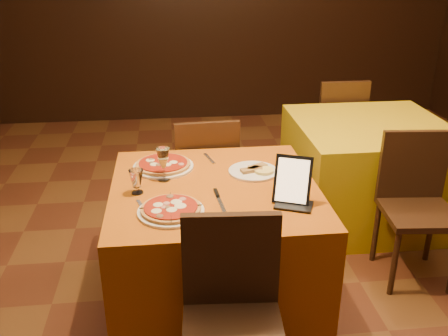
{
  "coord_description": "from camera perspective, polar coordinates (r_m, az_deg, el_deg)",
  "views": [
    {
      "loc": [
        -0.38,
        -2.46,
        1.9
      ],
      "look_at": [
        -0.12,
        -0.09,
        0.86
      ],
      "focal_mm": 40.0,
      "sensor_mm": 36.0,
      "label": 1
    }
  ],
  "objects": [
    {
      "name": "side_table",
      "position": [
        3.94,
        16.02,
        -0.26
      ],
      "size": [
        1.1,
        1.1,
        0.75
      ],
      "primitive_type": "cube",
      "color": "gold",
      "rests_on": "floor"
    },
    {
      "name": "main_table",
      "position": [
        2.85,
        -1.06,
        -8.86
      ],
      "size": [
        1.1,
        1.1,
        0.75
      ],
      "primitive_type": "cube",
      "color": "#B0530B",
      "rests_on": "floor"
    },
    {
      "name": "pizza_far",
      "position": [
        2.9,
        -6.95,
        0.3
      ],
      "size": [
        0.35,
        0.35,
        0.03
      ],
      "rotation": [
        0.0,
        0.0,
        0.21
      ],
      "color": "white",
      "rests_on": "main_table"
    },
    {
      "name": "cutlet_dish",
      "position": [
        2.83,
        3.36,
        -0.27
      ],
      "size": [
        0.28,
        0.28,
        0.03
      ],
      "rotation": [
        0.0,
        0.0,
        0.09
      ],
      "color": "white",
      "rests_on": "main_table"
    },
    {
      "name": "wine_glass",
      "position": [
        2.72,
        -6.93,
        0.44
      ],
      "size": [
        0.1,
        0.1,
        0.19
      ],
      "primitive_type": null,
      "rotation": [
        0.0,
        0.0,
        0.22
      ],
      "color": "#FAE98E",
      "rests_on": "main_table"
    },
    {
      "name": "chair_side_far",
      "position": [
        4.61,
        12.51,
        4.67
      ],
      "size": [
        0.42,
        0.42,
        0.91
      ],
      "primitive_type": null,
      "rotation": [
        0.0,
        0.0,
        3.13
      ],
      "color": "black",
      "rests_on": "floor"
    },
    {
      "name": "pizza_near",
      "position": [
        2.41,
        -6.09,
        -4.8
      ],
      "size": [
        0.32,
        0.32,
        0.03
      ],
      "rotation": [
        0.0,
        0.0,
        -0.24
      ],
      "color": "white",
      "rests_on": "main_table"
    },
    {
      "name": "fork_far",
      "position": [
        3.01,
        -1.69,
        1.09
      ],
      "size": [
        0.06,
        0.17,
        0.01
      ],
      "primitive_type": "cube",
      "rotation": [
        0.0,
        0.0,
        1.83
      ],
      "color": "silver",
      "rests_on": "main_table"
    },
    {
      "name": "knife",
      "position": [
        2.5,
        -0.5,
        -3.81
      ],
      "size": [
        0.04,
        0.24,
        0.01
      ],
      "primitive_type": "cube",
      "rotation": [
        0.0,
        0.0,
        1.66
      ],
      "color": "#AEAFB5",
      "rests_on": "main_table"
    },
    {
      "name": "chair_main_near",
      "position": [
        2.17,
        1.05,
        -18.36
      ],
      "size": [
        0.43,
        0.43,
        0.91
      ],
      "primitive_type": null,
      "rotation": [
        0.0,
        0.0,
        -0.07
      ],
      "color": "black",
      "rests_on": "floor"
    },
    {
      "name": "fork_near",
      "position": [
        2.48,
        -9.32,
        -4.41
      ],
      "size": [
        0.07,
        0.15,
        0.01
      ],
      "primitive_type": "cube",
      "rotation": [
        0.0,
        0.0,
        1.9
      ],
      "color": "#B6B6BD",
      "rests_on": "main_table"
    },
    {
      "name": "floor",
      "position": [
        3.14,
        1.99,
        -13.91
      ],
      "size": [
        6.0,
        7.0,
        0.01
      ],
      "primitive_type": "cube",
      "color": "#5E2D19",
      "rests_on": "ground"
    },
    {
      "name": "chair_side_near",
      "position": [
        3.24,
        21.41,
        -4.76
      ],
      "size": [
        0.47,
        0.47,
        0.91
      ],
      "primitive_type": null,
      "rotation": [
        0.0,
        0.0,
        -0.09
      ],
      "color": "black",
      "rests_on": "floor"
    },
    {
      "name": "chair_main_far",
      "position": [
        3.5,
        -2.29,
        -0.88
      ],
      "size": [
        0.4,
        0.4,
        0.91
      ],
      "primitive_type": null,
      "rotation": [
        0.0,
        0.0,
        3.2
      ],
      "color": "black",
      "rests_on": "floor"
    },
    {
      "name": "water_glass",
      "position": [
        2.6,
        -9.96,
        -1.55
      ],
      "size": [
        0.09,
        0.09,
        0.13
      ],
      "primitive_type": null,
      "rotation": [
        0.0,
        0.0,
        0.37
      ],
      "color": "white",
      "rests_on": "main_table"
    },
    {
      "name": "tablet",
      "position": [
        2.47,
        7.85,
        -1.36
      ],
      "size": [
        0.21,
        0.16,
        0.23
      ],
      "primitive_type": "cube",
      "rotation": [
        -0.35,
        0.0,
        -0.39
      ],
      "color": "black",
      "rests_on": "main_table"
    }
  ]
}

